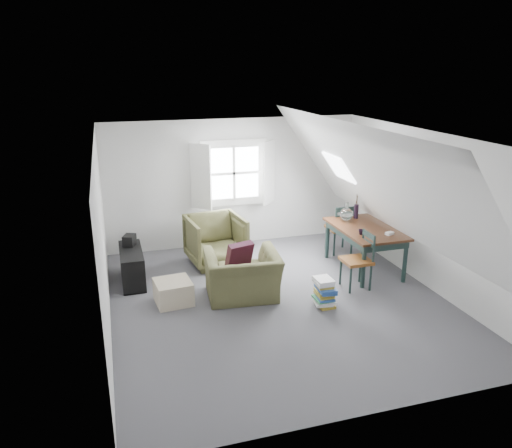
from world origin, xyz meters
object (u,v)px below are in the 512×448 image
object	(u,v)px
dining_chair_near	(358,259)
ottoman	(173,292)
armchair_near	(242,297)
dining_table	(365,233)
magazine_stack	(324,292)
armchair_far	(216,263)
dining_chair_far	(340,228)
media_shelf	(132,268)

from	to	relation	value
dining_chair_near	ottoman	bearing A→B (deg)	-100.70
armchair_near	dining_table	world-z (taller)	dining_table
dining_chair_near	magazine_stack	xyz separation A→B (m)	(-0.79, -0.45, -0.27)
armchair_far	dining_chair_far	distance (m)	2.46
ottoman	dining_table	distance (m)	3.46
magazine_stack	armchair_near	bearing A→B (deg)	149.63
media_shelf	armchair_near	bearing A→B (deg)	-33.21
dining_table	armchair_far	bearing A→B (deg)	161.83
armchair_near	dining_chair_near	world-z (taller)	dining_chair_near
armchair_far	magazine_stack	world-z (taller)	armchair_far
armchair_far	dining_table	xyz separation A→B (m)	(2.44, -1.02, 0.67)
armchair_far	dining_table	world-z (taller)	dining_table
armchair_near	ottoman	xyz separation A→B (m)	(-1.06, 0.11, 0.18)
armchair_near	media_shelf	bearing A→B (deg)	-28.25
armchair_far	ottoman	size ratio (longest dim) A/B	1.86
armchair_far	dining_chair_near	distance (m)	2.64
media_shelf	magazine_stack	world-z (taller)	media_shelf
armchair_near	armchair_far	world-z (taller)	armchair_far
dining_table	dining_chair_far	xyz separation A→B (m)	(-0.04, 0.88, -0.17)
dining_chair_far	magazine_stack	bearing A→B (deg)	67.42
dining_chair_far	dining_chair_near	xyz separation A→B (m)	(-0.42, -1.53, -0.01)
ottoman	magazine_stack	distance (m)	2.29
armchair_near	magazine_stack	xyz separation A→B (m)	(1.10, -0.65, 0.22)
armchair_far	dining_chair_near	world-z (taller)	dining_chair_near
dining_table	dining_chair_near	size ratio (longest dim) A/B	1.66
ottoman	dining_table	world-z (taller)	dining_table
armchair_far	media_shelf	world-z (taller)	media_shelf
armchair_far	dining_chair_near	size ratio (longest dim) A/B	1.06
dining_chair_far	armchair_far	bearing A→B (deg)	5.40
media_shelf	dining_chair_far	bearing A→B (deg)	4.40
dining_table	media_shelf	bearing A→B (deg)	175.81
armchair_near	dining_chair_far	xyz separation A→B (m)	(2.31, 1.34, 0.50)
dining_chair_far	magazine_stack	distance (m)	2.34
dining_table	dining_chair_far	world-z (taller)	dining_chair_far
dining_chair_near	dining_chair_far	bearing A→B (deg)	159.78
armchair_far	dining_chair_near	xyz separation A→B (m)	(1.98, -1.67, 0.49)
ottoman	media_shelf	size ratio (longest dim) A/B	0.49
dining_chair_far	dining_table	bearing A→B (deg)	101.11
dining_table	dining_chair_far	distance (m)	0.90
armchair_near	dining_chair_far	bearing A→B (deg)	-144.55
magazine_stack	dining_chair_near	bearing A→B (deg)	29.95
dining_table	dining_chair_near	world-z (taller)	dining_chair_near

